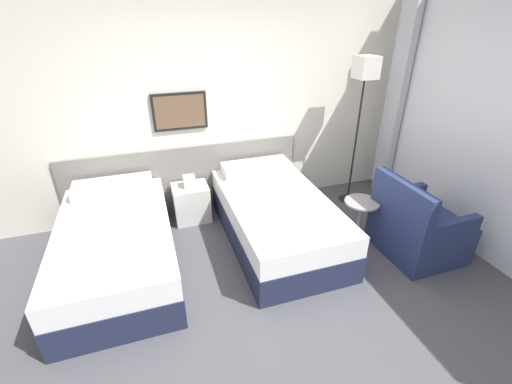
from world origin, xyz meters
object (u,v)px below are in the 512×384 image
(bed_near_window, at_px, (276,217))
(floor_lamp, at_px, (364,81))
(armchair, at_px, (417,229))
(bed_near_door, at_px, (117,246))
(nightstand, at_px, (191,202))
(side_table, at_px, (360,214))

(bed_near_window, relative_size, floor_lamp, 1.01)
(armchair, bearing_deg, bed_near_door, 76.34)
(nightstand, height_order, armchair, armchair)
(nightstand, xyz_separation_m, armchair, (2.23, -1.46, 0.05))
(armchair, bearing_deg, nightstand, 56.28)
(bed_near_door, distance_m, floor_lamp, 3.40)
(bed_near_window, distance_m, side_table, 0.96)
(nightstand, distance_m, side_table, 2.07)
(bed_near_door, xyz_separation_m, floor_lamp, (3.06, 0.54, 1.37))
(floor_lamp, height_order, armchair, floor_lamp)
(nightstand, bearing_deg, bed_near_door, -139.63)
(bed_near_door, bearing_deg, side_table, -7.75)
(nightstand, relative_size, side_table, 1.16)
(bed_near_window, xyz_separation_m, floor_lamp, (1.33, 0.54, 1.37))
(bed_near_door, bearing_deg, floor_lamp, 10.07)
(side_table, bearing_deg, bed_near_window, 158.05)
(floor_lamp, distance_m, armchair, 1.86)
(bed_near_window, height_order, armchair, armchair)
(nightstand, relative_size, armchair, 0.67)
(floor_lamp, xyz_separation_m, side_table, (-0.44, -0.90, -1.29))
(bed_near_door, height_order, floor_lamp, floor_lamp)
(side_table, bearing_deg, armchair, -37.52)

